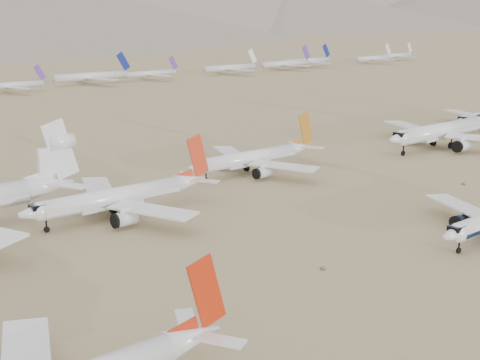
% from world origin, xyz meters
% --- Properties ---
extents(row2_navy_widebody, '(52.94, 51.77, 18.83)m').
position_xyz_m(row2_navy_widebody, '(75.49, 61.87, 5.26)').
color(row2_navy_widebody, white).
rests_on(row2_navy_widebody, ground).
extents(row2_gold_tail, '(41.33, 40.42, 14.71)m').
position_xyz_m(row2_gold_tail, '(6.06, 74.30, 4.11)').
color(row2_gold_tail, white).
rests_on(row2_gold_tail, ground).
extents(row2_orange_tail, '(43.09, 42.15, 15.37)m').
position_xyz_m(row2_orange_tail, '(-41.28, 62.71, 4.31)').
color(row2_orange_tail, white).
rests_on(row2_orange_tail, ground).
extents(distant_storage_row, '(665.19, 62.84, 15.78)m').
position_xyz_m(distant_storage_row, '(71.02, 298.38, 4.44)').
color(distant_storage_row, silver).
rests_on(distant_storage_row, ground).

